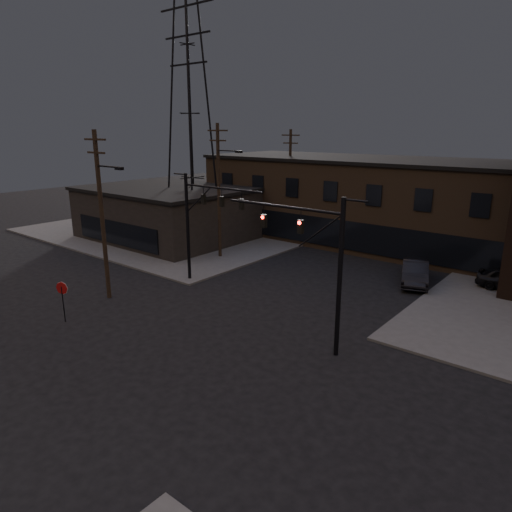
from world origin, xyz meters
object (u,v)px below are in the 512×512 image
(traffic_signal_far, at_px, (200,217))
(stop_sign, at_px, (62,292))
(car_crossing, at_px, (415,272))
(traffic_signal_near, at_px, (320,257))

(traffic_signal_far, distance_m, stop_sign, 10.55)
(traffic_signal_far, height_order, car_crossing, traffic_signal_far)
(traffic_signal_near, height_order, stop_sign, traffic_signal_near)
(traffic_signal_far, relative_size, car_crossing, 1.54)
(traffic_signal_near, xyz_separation_m, car_crossing, (0.14, 13.37, -4.08))
(traffic_signal_near, distance_m, car_crossing, 13.98)
(traffic_signal_near, xyz_separation_m, traffic_signal_far, (-12.07, 3.50, 0.08))
(stop_sign, bearing_deg, traffic_signal_near, 25.90)
(traffic_signal_near, height_order, car_crossing, traffic_signal_near)
(traffic_signal_near, distance_m, stop_sign, 15.17)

